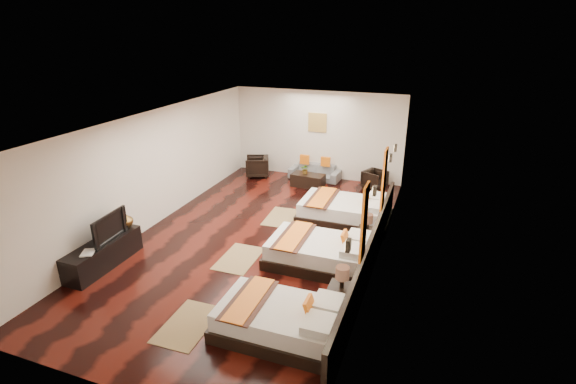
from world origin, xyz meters
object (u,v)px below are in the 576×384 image
at_px(bed_near, 282,320).
at_px(bed_mid, 321,252).
at_px(armchair_left, 257,167).
at_px(figurine, 124,219).
at_px(book, 82,253).
at_px(coffee_table, 308,180).
at_px(armchair_right, 375,180).
at_px(sofa, 315,172).
at_px(bed_far, 346,211).
at_px(tv, 106,227).
at_px(table_plant, 305,169).
at_px(tv_console, 104,254).
at_px(nightstand_b, 367,236).
at_px(nightstand_a, 341,296).

relative_size(bed_near, bed_mid, 0.94).
bearing_deg(armchair_left, figurine, -28.41).
distance_m(book, coffee_table, 6.92).
relative_size(armchair_left, coffee_table, 0.74).
bearing_deg(armchair_right, coffee_table, 129.13).
bearing_deg(sofa, armchair_left, -164.66).
relative_size(bed_far, armchair_left, 3.05).
bearing_deg(coffee_table, tv, -113.26).
xyz_separation_m(armchair_left, table_plant, (1.77, -0.34, 0.21)).
height_order(armchair_left, coffee_table, armchair_left).
distance_m(armchair_left, table_plant, 1.82).
distance_m(figurine, armchair_left, 5.60).
height_order(tv_console, figurine, figurine).
bearing_deg(coffee_table, tv_console, -113.19).
bearing_deg(bed_mid, nightstand_b, 53.71).
height_order(bed_near, tv_console, bed_near).
relative_size(figurine, coffee_table, 0.38).
relative_size(tv, coffee_table, 1.00).
height_order(nightstand_b, armchair_left, nightstand_b).
height_order(tv_console, armchair_left, armchair_left).
bearing_deg(sofa, book, -105.70).
bearing_deg(nightstand_a, tv_console, -177.80).
relative_size(bed_near, table_plant, 6.82).
bearing_deg(table_plant, figurine, -115.16).
height_order(bed_mid, armchair_right, bed_mid).
bearing_deg(sofa, bed_far, -55.78).
xyz_separation_m(coffee_table, table_plant, (-0.09, 0.01, 0.35)).
height_order(bed_far, nightstand_a, nightstand_a).
height_order(bed_far, figurine, figurine).
bearing_deg(nightstand_b, figurine, -159.13).
height_order(bed_mid, book, bed_mid).
bearing_deg(coffee_table, armchair_right, 15.16).
height_order(book, armchair_left, armchair_left).
bearing_deg(armchair_right, bed_far, -162.57).
bearing_deg(nightstand_a, armchair_left, 125.14).
bearing_deg(sofa, bed_mid, -68.02).
height_order(sofa, table_plant, table_plant).
height_order(bed_mid, nightstand_a, nightstand_a).
distance_m(nightstand_b, sofa, 4.71).
distance_m(nightstand_a, armchair_right, 6.27).
xyz_separation_m(bed_near, armchair_left, (-3.53, 6.98, 0.07)).
relative_size(tv_console, figurine, 4.78).
bearing_deg(coffee_table, bed_near, -75.91).
xyz_separation_m(tv_console, coffee_table, (2.53, 5.91, -0.08)).
height_order(sofa, armchair_left, armchair_left).
distance_m(bed_mid, tv, 4.43).
bearing_deg(sofa, table_plant, -93.35).
bearing_deg(armchair_left, table_plant, 57.53).
distance_m(bed_near, tv, 4.27).
bearing_deg(armchair_right, tv, 168.78).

